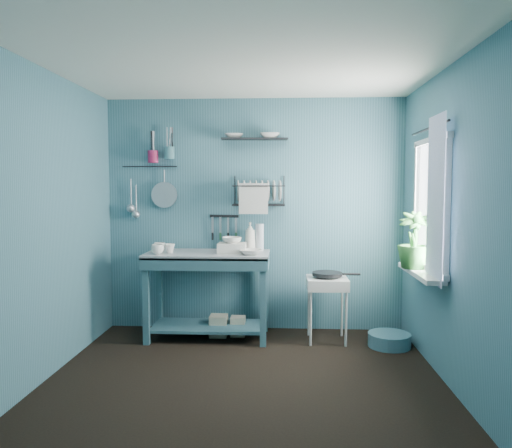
{
  "coord_description": "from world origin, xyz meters",
  "views": [
    {
      "loc": [
        0.3,
        -3.9,
        1.55
      ],
      "look_at": [
        0.05,
        0.85,
        1.2
      ],
      "focal_mm": 35.0,
      "sensor_mm": 36.0,
      "label": 1
    }
  ],
  "objects_px": {
    "storage_tin_large": "(219,326)",
    "wash_tub": "(232,248)",
    "frying_pan": "(327,274)",
    "utensil_cup_teal": "(169,153)",
    "dish_rack": "(259,191)",
    "mug_mid": "(170,248)",
    "mug_left": "(158,249)",
    "hotplate_stand": "(327,309)",
    "soap_bottle": "(250,236)",
    "utensil_cup_magenta": "(153,157)",
    "water_bottle": "(260,237)",
    "work_counter": "(208,295)",
    "potted_plant": "(414,240)",
    "mug_right": "(159,247)",
    "colander": "(164,195)",
    "storage_tin_small": "(238,326)",
    "floor_basin": "(389,340)"
  },
  "relations": [
    {
      "from": "soap_bottle",
      "to": "water_bottle",
      "type": "height_order",
      "value": "soap_bottle"
    },
    {
      "from": "hotplate_stand",
      "to": "soap_bottle",
      "type": "bearing_deg",
      "value": 153.1
    },
    {
      "from": "utensil_cup_teal",
      "to": "storage_tin_large",
      "type": "height_order",
      "value": "utensil_cup_teal"
    },
    {
      "from": "soap_bottle",
      "to": "wash_tub",
      "type": "bearing_deg",
      "value": -127.69
    },
    {
      "from": "storage_tin_large",
      "to": "work_counter",
      "type": "bearing_deg",
      "value": -153.43
    },
    {
      "from": "wash_tub",
      "to": "soap_bottle",
      "type": "distance_m",
      "value": 0.3
    },
    {
      "from": "storage_tin_small",
      "to": "utensil_cup_teal",
      "type": "bearing_deg",
      "value": 164.06
    },
    {
      "from": "storage_tin_large",
      "to": "storage_tin_small",
      "type": "xyz_separation_m",
      "value": [
        0.2,
        0.03,
        -0.01
      ]
    },
    {
      "from": "colander",
      "to": "frying_pan",
      "type": "bearing_deg",
      "value": -12.06
    },
    {
      "from": "mug_mid",
      "to": "mug_left",
      "type": "bearing_deg",
      "value": -135.0
    },
    {
      "from": "wash_tub",
      "to": "mug_right",
      "type": "bearing_deg",
      "value": 178.47
    },
    {
      "from": "utensil_cup_teal",
      "to": "storage_tin_small",
      "type": "relative_size",
      "value": 0.65
    },
    {
      "from": "utensil_cup_magenta",
      "to": "work_counter",
      "type": "bearing_deg",
      "value": -25.06
    },
    {
      "from": "work_counter",
      "to": "hotplate_stand",
      "type": "bearing_deg",
      "value": 4.03
    },
    {
      "from": "mug_left",
      "to": "utensil_cup_magenta",
      "type": "height_order",
      "value": "utensil_cup_magenta"
    },
    {
      "from": "utensil_cup_magenta",
      "to": "mug_mid",
      "type": "bearing_deg",
      "value": -54.77
    },
    {
      "from": "work_counter",
      "to": "potted_plant",
      "type": "distance_m",
      "value": 2.11
    },
    {
      "from": "frying_pan",
      "to": "wash_tub",
      "type": "bearing_deg",
      "value": 178.5
    },
    {
      "from": "utensil_cup_magenta",
      "to": "mug_left",
      "type": "bearing_deg",
      "value": -71.69
    },
    {
      "from": "frying_pan",
      "to": "potted_plant",
      "type": "relative_size",
      "value": 0.59
    },
    {
      "from": "wash_tub",
      "to": "hotplate_stand",
      "type": "distance_m",
      "value": 1.14
    },
    {
      "from": "potted_plant",
      "to": "storage_tin_large",
      "type": "height_order",
      "value": "potted_plant"
    },
    {
      "from": "colander",
      "to": "dish_rack",
      "type": "bearing_deg",
      "value": -4.44
    },
    {
      "from": "work_counter",
      "to": "storage_tin_small",
      "type": "xyz_separation_m",
      "value": [
        0.3,
        0.08,
        -0.34
      ]
    },
    {
      "from": "utensil_cup_teal",
      "to": "work_counter",
      "type": "bearing_deg",
      "value": -33.12
    },
    {
      "from": "mug_right",
      "to": "potted_plant",
      "type": "height_order",
      "value": "potted_plant"
    },
    {
      "from": "wash_tub",
      "to": "hotplate_stand",
      "type": "xyz_separation_m",
      "value": [
        0.96,
        -0.03,
        -0.61
      ]
    },
    {
      "from": "storage_tin_large",
      "to": "wash_tub",
      "type": "bearing_deg",
      "value": -25.02
    },
    {
      "from": "frying_pan",
      "to": "utensil_cup_teal",
      "type": "xyz_separation_m",
      "value": [
        -1.66,
        0.34,
        1.23
      ]
    },
    {
      "from": "utensil_cup_teal",
      "to": "hotplate_stand",
      "type": "bearing_deg",
      "value": -11.55
    },
    {
      "from": "colander",
      "to": "storage_tin_large",
      "type": "distance_m",
      "value": 1.52
    },
    {
      "from": "work_counter",
      "to": "mug_left",
      "type": "bearing_deg",
      "value": -155.4
    },
    {
      "from": "utensil_cup_teal",
      "to": "storage_tin_small",
      "type": "xyz_separation_m",
      "value": [
        0.75,
        -0.21,
        -1.82
      ]
    },
    {
      "from": "hotplate_stand",
      "to": "storage_tin_small",
      "type": "bearing_deg",
      "value": 162.49
    },
    {
      "from": "storage_tin_large",
      "to": "storage_tin_small",
      "type": "relative_size",
      "value": 1.1
    },
    {
      "from": "dish_rack",
      "to": "mug_left",
      "type": "bearing_deg",
      "value": -164.28
    },
    {
      "from": "potted_plant",
      "to": "floor_basin",
      "type": "xyz_separation_m",
      "value": [
        -0.12,
        0.35,
        -1.02
      ]
    },
    {
      "from": "utensil_cup_magenta",
      "to": "floor_basin",
      "type": "xyz_separation_m",
      "value": [
        2.44,
        -0.5,
        -1.81
      ]
    },
    {
      "from": "mug_left",
      "to": "hotplate_stand",
      "type": "xyz_separation_m",
      "value": [
        1.69,
        0.11,
        -0.61
      ]
    },
    {
      "from": "storage_tin_large",
      "to": "mug_left",
      "type": "bearing_deg",
      "value": -160.1
    },
    {
      "from": "wash_tub",
      "to": "frying_pan",
      "type": "height_order",
      "value": "wash_tub"
    },
    {
      "from": "frying_pan",
      "to": "soap_bottle",
      "type": "bearing_deg",
      "value": 162.79
    },
    {
      "from": "soap_bottle",
      "to": "utensil_cup_magenta",
      "type": "height_order",
      "value": "utensil_cup_magenta"
    },
    {
      "from": "wash_tub",
      "to": "water_bottle",
      "type": "bearing_deg",
      "value": 41.63
    },
    {
      "from": "dish_rack",
      "to": "mug_mid",
      "type": "bearing_deg",
      "value": -167.61
    },
    {
      "from": "potted_plant",
      "to": "soap_bottle",
      "type": "bearing_deg",
      "value": 153.32
    },
    {
      "from": "mug_mid",
      "to": "hotplate_stand",
      "type": "bearing_deg",
      "value": 0.53
    },
    {
      "from": "work_counter",
      "to": "mug_right",
      "type": "height_order",
      "value": "mug_right"
    },
    {
      "from": "dish_rack",
      "to": "colander",
      "type": "distance_m",
      "value": 1.04
    },
    {
      "from": "mug_right",
      "to": "mug_left",
      "type": "bearing_deg",
      "value": -82.87
    }
  ]
}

